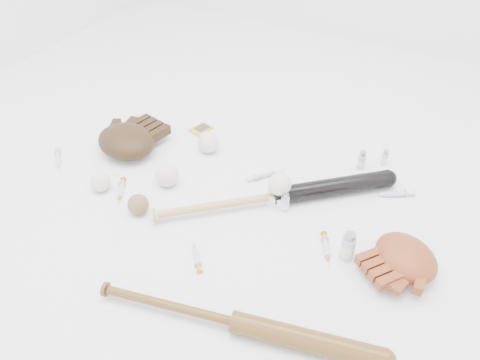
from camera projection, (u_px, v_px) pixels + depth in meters
The scene contains 21 objects.
bat_dark at pixel (276, 196), 1.56m from camera, with size 0.86×0.06×0.06m, color black, non-canonical shape.
bat_wood at pixel (235, 322), 1.19m from camera, with size 0.79×0.06×0.06m, color brown, non-canonical shape.
glove_dark at pixel (126, 141), 1.78m from camera, with size 0.28×0.28×0.10m, color black, non-canonical shape.
glove_tan at pixel (406, 257), 1.34m from camera, with size 0.23×0.23×0.08m, color brown, non-canonical shape.
trading_card at pixel (201, 129), 1.92m from camera, with size 0.06×0.09×0.00m, color gold.
pedestal at pixel (279, 198), 1.57m from camera, with size 0.07×0.07×0.04m, color white.
baseball_on_pedestal at pixel (280, 184), 1.54m from camera, with size 0.08×0.08×0.08m, color silver.
baseball_left at pixel (100, 182), 1.61m from camera, with size 0.07×0.07×0.07m, color silver.
baseball_upper at pixel (209, 142), 1.79m from camera, with size 0.08×0.08×0.08m, color silver.
baseball_mid at pixel (167, 175), 1.63m from camera, with size 0.08×0.08×0.08m, color silver.
baseball_aged at pixel (138, 204), 1.53m from camera, with size 0.07×0.07×0.07m, color brown.
syringe_0 at pixel (58, 158), 1.76m from camera, with size 0.15×0.03×0.02m, color #ADBCC6, non-canonical shape.
syringe_1 at pixel (196, 257), 1.39m from camera, with size 0.14×0.02×0.02m, color #ADBCC6, non-canonical shape.
syringe_2 at pixel (265, 175), 1.68m from camera, with size 0.17×0.03×0.02m, color #ADBCC6, non-canonical shape.
syringe_3 at pixel (326, 248), 1.42m from camera, with size 0.15×0.03×0.02m, color #ADBCC6, non-canonical shape.
syringe_4 at pixel (394, 194), 1.60m from camera, with size 0.17×0.03×0.02m, color #ADBCC6, non-canonical shape.
syringe_5 at pixel (121, 190), 1.62m from camera, with size 0.15×0.03×0.02m, color #ADBCC6, non-canonical shape.
vial_0 at pixel (385, 157), 1.73m from camera, with size 0.02×0.02×0.06m, color #B5BFC7.
vial_1 at pixel (362, 160), 1.71m from camera, with size 0.03×0.03×0.07m, color #B5BFC7.
vial_2 at pixel (285, 202), 1.54m from camera, with size 0.03×0.03×0.07m, color #B5BFC7.
vial_3 at pixel (348, 246), 1.37m from camera, with size 0.04×0.04×0.10m, color #B5BFC7.
Camera 1 is at (0.57, -1.02, 1.07)m, focal length 35.00 mm.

